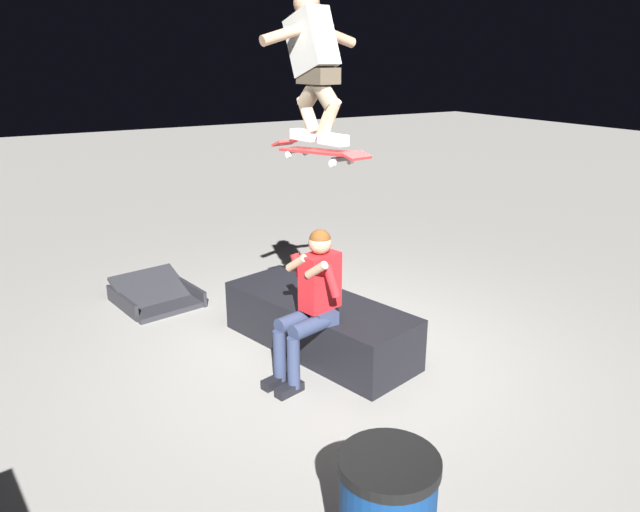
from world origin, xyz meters
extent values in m
plane|color=gray|center=(0.00, 0.00, 0.00)|extent=(40.00, 40.00, 0.00)
cube|color=black|center=(0.21, 0.06, 0.25)|extent=(2.14, 1.20, 0.50)
cube|color=#2D3856|center=(-0.20, 0.29, 0.56)|extent=(0.32, 0.20, 0.12)
cube|color=red|center=(-0.20, 0.29, 0.87)|extent=(0.28, 0.38, 0.50)
sphere|color=tan|center=(-0.20, 0.29, 1.22)|extent=(0.20, 0.20, 0.20)
sphere|color=brown|center=(-0.20, 0.29, 1.24)|extent=(0.19, 0.19, 0.19)
cylinder|color=red|center=(-0.41, 0.29, 0.95)|extent=(0.20, 0.12, 0.29)
cylinder|color=tan|center=(-0.36, 0.41, 1.05)|extent=(0.25, 0.13, 0.19)
cylinder|color=red|center=(-0.02, 0.39, 0.95)|extent=(0.20, 0.12, 0.29)
cylinder|color=tan|center=(-0.12, 0.47, 1.05)|extent=(0.25, 0.13, 0.19)
cylinder|color=#2D3856|center=(-0.34, 0.46, 0.54)|extent=(0.23, 0.42, 0.14)
cylinder|color=#2D3856|center=(-0.38, 0.65, 0.27)|extent=(0.11, 0.11, 0.46)
cube|color=black|center=(-0.40, 0.70, 0.04)|extent=(0.16, 0.28, 0.08)
cylinder|color=#2D3856|center=(-0.16, 0.50, 0.54)|extent=(0.23, 0.42, 0.14)
cylinder|color=#2D3856|center=(-0.21, 0.70, 0.27)|extent=(0.11, 0.11, 0.46)
cube|color=black|center=(-0.22, 0.74, 0.04)|extent=(0.16, 0.28, 0.08)
cube|color=#B72D2D|center=(-0.26, 0.34, 2.00)|extent=(0.82, 0.32, 0.07)
cube|color=#B72D2D|center=(0.19, 0.40, 2.02)|extent=(0.15, 0.22, 0.06)
cube|color=#B72D2D|center=(-0.71, 0.27, 2.02)|extent=(0.15, 0.22, 0.05)
cube|color=#99999E|center=(0.02, 0.38, 1.98)|extent=(0.08, 0.17, 0.03)
cylinder|color=white|center=(0.00, 0.47, 1.95)|extent=(0.06, 0.04, 0.05)
cylinder|color=white|center=(0.03, 0.29, 1.95)|extent=(0.06, 0.04, 0.05)
cube|color=#99999E|center=(-0.54, 0.29, 1.98)|extent=(0.08, 0.17, 0.03)
cylinder|color=white|center=(-0.55, 0.38, 1.95)|extent=(0.06, 0.04, 0.05)
cylinder|color=white|center=(-0.52, 0.21, 1.95)|extent=(0.06, 0.04, 0.05)
cube|color=white|center=(-0.08, 0.36, 2.11)|extent=(0.27, 0.14, 0.08)
cube|color=white|center=(-0.44, 0.31, 2.11)|extent=(0.27, 0.14, 0.08)
cylinder|color=tan|center=(-0.14, 0.35, 2.27)|extent=(0.25, 0.13, 0.31)
cylinder|color=brown|center=(-0.21, 0.34, 2.47)|extent=(0.35, 0.18, 0.33)
cylinder|color=tan|center=(-0.38, 0.32, 2.27)|extent=(0.25, 0.13, 0.31)
cylinder|color=brown|center=(-0.31, 0.33, 2.47)|extent=(0.35, 0.18, 0.33)
cube|color=brown|center=(-0.26, 0.34, 2.57)|extent=(0.33, 0.24, 0.12)
cube|color=silver|center=(-0.18, 0.35, 2.81)|extent=(0.48, 0.28, 0.52)
sphere|color=tan|center=(-0.12, 0.36, 3.09)|extent=(0.20, 0.20, 0.20)
cylinder|color=tan|center=(-0.19, 0.57, 2.87)|extent=(0.14, 0.45, 0.19)
cylinder|color=tan|center=(-0.13, 0.13, 2.87)|extent=(0.14, 0.45, 0.19)
cube|color=#28282D|center=(2.11, 1.13, 0.03)|extent=(1.02, 0.91, 0.06)
cube|color=#28282D|center=(2.11, 1.13, 0.10)|extent=(0.99, 0.91, 0.38)
cube|color=#28282D|center=(2.11, 1.51, 0.09)|extent=(0.81, 0.17, 0.18)
cube|color=#28282D|center=(2.11, 0.74, 0.09)|extent=(0.81, 0.17, 0.18)
cylinder|color=black|center=(-2.37, 1.16, 0.79)|extent=(0.52, 0.52, 0.06)
camera|label=1|loc=(-4.31, 2.69, 2.70)|focal=33.19mm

